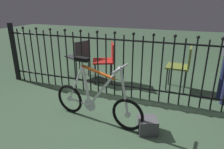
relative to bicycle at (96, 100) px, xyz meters
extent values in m
plane|color=#3C573D|center=(0.15, 0.22, -0.31)|extent=(20.00, 20.00, 0.00)
cylinder|color=black|center=(-2.24, 0.87, 0.23)|extent=(0.02, 0.02, 1.07)
sphere|color=black|center=(-2.24, 0.87, 0.79)|extent=(0.05, 0.05, 0.05)
cylinder|color=black|center=(-2.08, 0.87, 0.23)|extent=(0.02, 0.02, 1.07)
cylinder|color=black|center=(-1.92, 0.87, 0.23)|extent=(0.02, 0.02, 1.07)
sphere|color=black|center=(-1.92, 0.87, 0.79)|extent=(0.05, 0.05, 0.05)
cylinder|color=black|center=(-1.77, 0.87, 0.23)|extent=(0.02, 0.02, 1.07)
cylinder|color=black|center=(-1.61, 0.87, 0.23)|extent=(0.02, 0.02, 1.07)
sphere|color=black|center=(-1.61, 0.87, 0.79)|extent=(0.05, 0.05, 0.05)
cylinder|color=black|center=(-1.45, 0.87, 0.23)|extent=(0.02, 0.02, 1.07)
cylinder|color=black|center=(-1.30, 0.87, 0.23)|extent=(0.02, 0.02, 1.07)
sphere|color=black|center=(-1.30, 0.87, 0.79)|extent=(0.05, 0.05, 0.05)
cylinder|color=black|center=(-1.14, 0.87, 0.23)|extent=(0.02, 0.02, 1.07)
cylinder|color=black|center=(-0.98, 0.87, 0.23)|extent=(0.02, 0.02, 1.07)
sphere|color=black|center=(-0.98, 0.87, 0.79)|extent=(0.05, 0.05, 0.05)
cylinder|color=black|center=(-0.83, 0.87, 0.23)|extent=(0.02, 0.02, 1.07)
cylinder|color=black|center=(-0.67, 0.87, 0.23)|extent=(0.02, 0.02, 1.07)
sphere|color=black|center=(-0.67, 0.87, 0.79)|extent=(0.05, 0.05, 0.05)
cylinder|color=black|center=(-0.52, 0.87, 0.23)|extent=(0.02, 0.02, 1.07)
cylinder|color=black|center=(-0.36, 0.87, 0.23)|extent=(0.02, 0.02, 1.07)
sphere|color=black|center=(-0.36, 0.87, 0.79)|extent=(0.05, 0.05, 0.05)
cylinder|color=black|center=(-0.20, 0.87, 0.23)|extent=(0.02, 0.02, 1.07)
cylinder|color=black|center=(-0.05, 0.87, 0.23)|extent=(0.02, 0.02, 1.07)
sphere|color=black|center=(-0.05, 0.87, 0.79)|extent=(0.05, 0.05, 0.05)
cylinder|color=black|center=(0.11, 0.87, 0.23)|extent=(0.02, 0.02, 1.07)
cylinder|color=black|center=(0.27, 0.87, 0.23)|extent=(0.02, 0.02, 1.07)
sphere|color=black|center=(0.27, 0.87, 0.79)|extent=(0.05, 0.05, 0.05)
cylinder|color=black|center=(0.42, 0.87, 0.23)|extent=(0.02, 0.02, 1.07)
cylinder|color=black|center=(0.58, 0.87, 0.23)|extent=(0.02, 0.02, 1.07)
sphere|color=black|center=(0.58, 0.87, 0.79)|extent=(0.05, 0.05, 0.05)
cylinder|color=black|center=(0.74, 0.87, 0.23)|extent=(0.02, 0.02, 1.07)
cylinder|color=black|center=(0.89, 0.87, 0.23)|extent=(0.02, 0.02, 1.07)
sphere|color=black|center=(0.89, 0.87, 0.79)|extent=(0.05, 0.05, 0.05)
cylinder|color=black|center=(1.05, 0.87, 0.23)|extent=(0.02, 0.02, 1.07)
cylinder|color=black|center=(1.21, 0.87, 0.23)|extent=(0.02, 0.02, 1.07)
sphere|color=black|center=(1.21, 0.87, 0.79)|extent=(0.05, 0.05, 0.05)
cylinder|color=black|center=(1.36, 0.87, 0.23)|extent=(0.02, 0.02, 1.07)
cylinder|color=black|center=(1.52, 0.87, 0.23)|extent=(0.02, 0.02, 1.07)
sphere|color=black|center=(1.52, 0.87, 0.79)|extent=(0.05, 0.05, 0.05)
cylinder|color=black|center=(0.15, 0.87, -0.12)|extent=(4.77, 0.03, 0.03)
cylinder|color=black|center=(0.15, 0.87, 0.68)|extent=(4.77, 0.03, 0.03)
cube|color=black|center=(-2.24, 0.87, 0.28)|extent=(0.07, 0.07, 1.18)
torus|color=black|center=(-0.46, 0.07, -0.09)|extent=(0.44, 0.10, 0.44)
cylinder|color=silver|center=(-0.46, 0.07, -0.09)|extent=(0.08, 0.04, 0.07)
torus|color=black|center=(0.47, -0.07, -0.09)|extent=(0.44, 0.10, 0.44)
cylinder|color=silver|center=(0.47, -0.07, -0.09)|extent=(0.08, 0.04, 0.07)
cylinder|color=silver|center=(0.12, -0.02, 0.21)|extent=(0.50, 0.11, 0.65)
cylinder|color=#EA5914|center=(0.04, -0.01, 0.41)|extent=(0.49, 0.11, 0.14)
cylinder|color=silver|center=(-0.15, 0.02, 0.18)|extent=(0.13, 0.05, 0.57)
cylinder|color=silver|center=(-0.28, 0.04, -0.10)|extent=(0.36, 0.08, 0.04)
cylinder|color=silver|center=(-0.33, 0.05, 0.18)|extent=(0.29, 0.07, 0.56)
cylinder|color=silver|center=(0.41, -0.06, 0.22)|extent=(0.15, 0.05, 0.63)
cylinder|color=silver|center=(0.36, -0.05, 0.52)|extent=(0.03, 0.03, 0.02)
cylinder|color=silver|center=(0.36, -0.05, 0.51)|extent=(0.08, 0.40, 0.03)
cylinder|color=silver|center=(-0.20, 0.03, 0.49)|extent=(0.03, 0.03, 0.07)
cube|color=black|center=(-0.20, 0.03, 0.55)|extent=(0.21, 0.12, 0.05)
cylinder|color=silver|center=(-0.11, 0.02, -0.10)|extent=(0.18, 0.04, 0.18)
cylinder|color=black|center=(0.79, 1.37, -0.10)|extent=(0.02, 0.02, 0.43)
cylinder|color=black|center=(0.81, 1.69, -0.10)|extent=(0.02, 0.02, 0.43)
cylinder|color=black|center=(1.11, 1.36, -0.10)|extent=(0.02, 0.02, 0.43)
cylinder|color=black|center=(1.12, 1.67, -0.10)|extent=(0.02, 0.02, 0.43)
cube|color=olive|center=(0.96, 1.52, 0.13)|extent=(0.41, 0.41, 0.03)
cube|color=olive|center=(1.15, 1.51, 0.33)|extent=(0.05, 0.38, 0.35)
cylinder|color=black|center=(-1.33, 1.40, -0.09)|extent=(0.02, 0.02, 0.44)
cylinder|color=black|center=(-1.20, 1.69, -0.09)|extent=(0.02, 0.02, 0.44)
cylinder|color=black|center=(-1.03, 1.27, -0.09)|extent=(0.02, 0.02, 0.44)
cylinder|color=black|center=(-0.90, 1.56, -0.09)|extent=(0.02, 0.02, 0.44)
cube|color=#2D2D33|center=(-1.11, 1.48, 0.15)|extent=(0.53, 0.53, 0.03)
cube|color=#2D2D33|center=(-0.94, 1.40, 0.34)|extent=(0.18, 0.36, 0.33)
cylinder|color=black|center=(-0.56, 1.17, -0.10)|extent=(0.02, 0.02, 0.43)
cylinder|color=black|center=(-0.70, 1.47, -0.10)|extent=(0.02, 0.02, 0.43)
cylinder|color=black|center=(-0.26, 1.31, -0.10)|extent=(0.02, 0.02, 0.43)
cylinder|color=black|center=(-0.40, 1.60, -0.10)|extent=(0.02, 0.02, 0.43)
cube|color=#A51E19|center=(-0.48, 1.39, 0.13)|extent=(0.54, 0.54, 0.03)
cube|color=#A51E19|center=(-0.30, 1.47, 0.32)|extent=(0.19, 0.37, 0.33)
cylinder|color=#191E3F|center=(1.69, 1.30, 0.08)|extent=(0.11, 0.11, 0.78)
cube|color=#4C4C51|center=(0.72, -0.02, -0.21)|extent=(0.30, 0.30, 0.19)
camera|label=1|loc=(1.06, -2.23, 1.26)|focal=32.43mm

